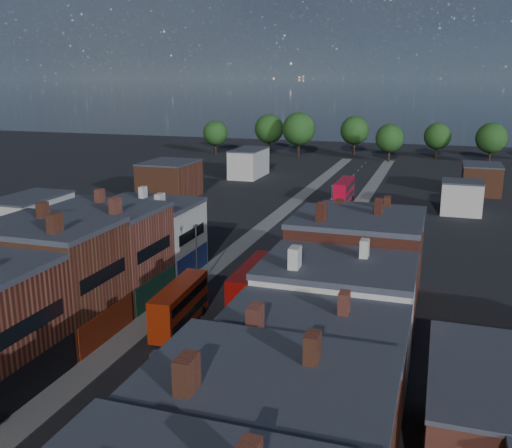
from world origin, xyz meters
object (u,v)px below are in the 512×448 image
Objects in this scene: bus_1 at (253,285)px; bus_2 at (344,191)px; car_3 at (306,235)px; bus_0 at (180,305)px; car_1 at (221,347)px; car_2 at (250,269)px; ped_3 at (209,416)px.

bus_1 reaches higher than bus_2.
bus_2 reaches higher than car_3.
car_1 is (5.99, -4.02, -1.85)m from bus_0.
bus_2 is 47.10m from car_2.
car_2 is 18.37m from car_3.
bus_2 is at bearing 95.72° from car_1.
bus_2 is (5.96, 64.58, 0.15)m from bus_0.
bus_1 is 3.28× the size of car_1.
bus_2 is 68.63m from car_1.
bus_0 is at bearing -94.95° from bus_2.
car_3 is 2.69× the size of ped_3.
car_2 is (-4.45, -46.85, -1.93)m from bus_2.
car_1 is at bearing -72.25° from car_2.
bus_2 is 2.41× the size of car_2.
car_3 is (4.83, 35.80, -1.76)m from bus_0.
bus_2 is at bearing -16.11° from ped_3.
bus_0 is 2.32× the size of car_3.
bus_2 is 6.58× the size of ped_3.
bus_1 reaches higher than ped_3.
ped_3 is at bearing -87.18° from bus_2.
bus_0 reaches higher than car_2.
car_2 is 1.02× the size of car_3.
car_3 is (-1.13, -28.78, -1.92)m from bus_2.
ped_3 is (7.92, -32.96, 0.32)m from car_2.
bus_0 is 0.92× the size of bus_1.
bus_0 is 17.89m from car_2.
car_2 is (1.51, 17.73, -1.78)m from bus_0.
bus_1 is 22.66m from ped_3.
car_3 is at bearing 85.71° from car_2.
bus_2 is 79.91m from ped_3.
ped_3 is (9.43, -15.23, -1.46)m from bus_0.
car_1 is at bearing -1.51° from ped_3.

